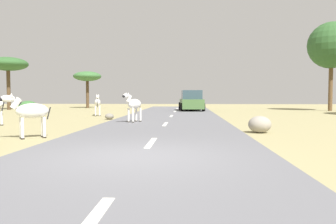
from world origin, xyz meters
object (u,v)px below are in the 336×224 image
car_0 (191,101)px  rock_2 (109,116)px  tree_3 (8,65)px  rock_1 (260,124)px  zebra_0 (134,104)px  tree_0 (332,46)px  tree_1 (87,77)px  zebra_2 (30,111)px  zebra_1 (98,103)px  bush_0 (28,106)px

car_0 → rock_2: bearing=-118.9°
tree_3 → rock_1: 26.88m
zebra_0 → car_0: car_0 is taller
car_0 → rock_1: size_ratio=5.41×
tree_0 → rock_1: tree_0 is taller
tree_0 → tree_1: bearing=167.0°
zebra_2 → car_0: car_0 is taller
zebra_2 → rock_2: 8.39m
tree_0 → rock_2: (-16.82, -11.27, -5.48)m
car_0 → zebra_1: bearing=-135.9°
bush_0 → rock_2: 12.17m
tree_3 → bush_0: (3.54, -3.50, -3.77)m
tree_0 → tree_1: tree_0 is taller
tree_3 → bush_0: size_ratio=3.26×
zebra_0 → tree_3: 20.31m
tree_1 → bush_0: size_ratio=2.58×
rock_2 → zebra_0: bearing=-53.1°
zebra_1 → bush_0: bearing=130.8°
bush_0 → rock_2: (8.80, -8.40, -0.28)m
zebra_2 → bush_0: (-8.23, 16.74, -0.40)m
zebra_0 → rock_2: bearing=-28.1°
car_0 → tree_1: 12.89m
rock_2 → rock_1: bearing=-42.1°
car_0 → rock_1: 16.83m
tree_3 → rock_1: size_ratio=5.96×
car_0 → tree_1: size_ratio=1.14×
zebra_2 → car_0: 19.42m
zebra_1 → tree_3: bearing=127.5°
zebra_1 → rock_1: (8.56, -9.59, -0.56)m
zebra_2 → rock_2: bearing=-38.8°
zebra_1 → tree_0: 20.60m
rock_1 → rock_2: rock_1 is taller
zebra_1 → car_0: bearing=34.6°
zebra_1 → zebra_0: bearing=-73.3°
zebra_0 → zebra_2: (-2.33, -6.00, -0.07)m
zebra_0 → zebra_1: zebra_0 is taller
tree_1 → bush_0: bearing=-107.2°
car_0 → tree_1: bearing=146.0°
zebra_1 → zebra_2: size_ratio=1.05×
zebra_1 → car_0: (6.28, 7.08, -0.01)m
zebra_2 → tree_0: tree_0 is taller
zebra_2 → tree_0: (17.39, 19.61, 4.80)m
tree_0 → rock_1: size_ratio=9.31×
rock_2 → tree_0: bearing=33.8°
rock_1 → zebra_0: bearing=142.8°
tree_1 → rock_1: 26.67m
tree_0 → tree_1: size_ratio=1.97×
zebra_1 → rock_2: size_ratio=3.05×
car_0 → bush_0: bearing=-176.1°
rock_1 → car_0: bearing=97.8°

